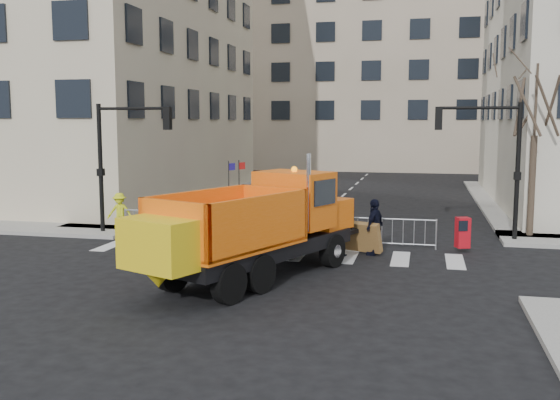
% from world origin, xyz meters
% --- Properties ---
extents(ground, '(120.00, 120.00, 0.00)m').
position_xyz_m(ground, '(0.00, 0.00, 0.00)').
color(ground, black).
rests_on(ground, ground).
extents(sidewalk_back, '(64.00, 5.00, 0.15)m').
position_xyz_m(sidewalk_back, '(0.00, 8.50, 0.07)').
color(sidewalk_back, gray).
rests_on(sidewalk_back, ground).
extents(building_far, '(30.00, 18.00, 24.00)m').
position_xyz_m(building_far, '(0.00, 52.00, 12.00)').
color(building_far, tan).
rests_on(building_far, ground).
extents(traffic_light_left, '(0.18, 0.18, 5.40)m').
position_xyz_m(traffic_light_left, '(-8.00, 7.50, 2.70)').
color(traffic_light_left, black).
rests_on(traffic_light_left, ground).
extents(traffic_light_right, '(0.18, 0.18, 5.40)m').
position_xyz_m(traffic_light_right, '(8.50, 9.50, 2.70)').
color(traffic_light_right, black).
rests_on(traffic_light_right, ground).
extents(crowd_barriers, '(12.60, 0.60, 1.10)m').
position_xyz_m(crowd_barriers, '(-0.75, 7.60, 0.55)').
color(crowd_barriers, '#9EA0A5').
rests_on(crowd_barriers, ground).
extents(street_tree, '(3.00, 3.00, 7.50)m').
position_xyz_m(street_tree, '(9.20, 10.50, 3.75)').
color(street_tree, '#382B21').
rests_on(street_tree, ground).
extents(plow_truck, '(6.09, 9.83, 3.73)m').
position_xyz_m(plow_truck, '(0.17, 1.63, 1.66)').
color(plow_truck, black).
rests_on(plow_truck, ground).
extents(cop_a, '(0.74, 0.55, 1.85)m').
position_xyz_m(cop_a, '(0.81, 5.62, 0.92)').
color(cop_a, black).
rests_on(cop_a, ground).
extents(cop_b, '(1.07, 0.93, 1.88)m').
position_xyz_m(cop_b, '(2.02, 5.48, 0.94)').
color(cop_b, black).
rests_on(cop_b, ground).
extents(cop_c, '(0.85, 1.26, 1.99)m').
position_xyz_m(cop_c, '(3.37, 5.97, 1.00)').
color(cop_c, black).
rests_on(cop_c, ground).
extents(worker, '(1.12, 0.77, 1.59)m').
position_xyz_m(worker, '(-7.29, 7.67, 0.95)').
color(worker, yellow).
rests_on(worker, sidewalk_back).
extents(newspaper_box, '(0.56, 0.53, 1.10)m').
position_xyz_m(newspaper_box, '(6.42, 7.25, 0.70)').
color(newspaper_box, red).
rests_on(newspaper_box, sidewalk_back).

